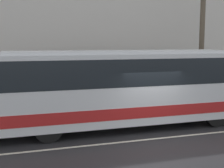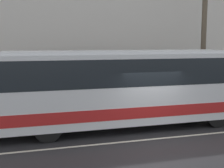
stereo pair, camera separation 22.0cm
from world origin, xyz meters
name	(u,v)px [view 2 (the right image)]	position (x,y,z in m)	size (l,w,h in m)	color
ground_plane	(159,139)	(0.00, 0.00, 0.00)	(60.00, 60.00, 0.00)	#262628
sidewalk	(116,108)	(0.00, 5.52, 0.07)	(60.00, 3.05, 0.14)	gray
lane_stripe	(159,139)	(0.00, 0.00, 0.00)	(54.00, 0.14, 0.01)	beige
transit_bus	(121,85)	(-0.87, 1.94, 1.87)	(11.25, 2.60, 3.32)	silver
utility_pole_near	(204,33)	(4.89, 4.74, 4.19)	(0.28, 0.28, 8.10)	brown
pedestrian_waiting	(116,96)	(-0.10, 5.20, 0.83)	(0.36, 0.36, 1.51)	navy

